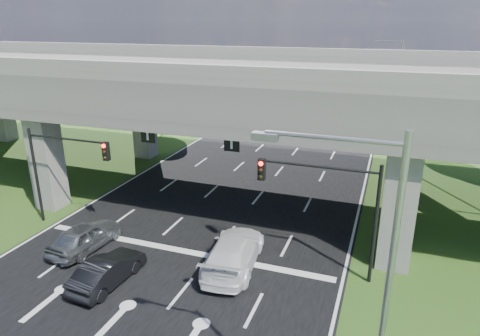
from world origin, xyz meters
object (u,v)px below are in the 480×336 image
Objects in this scene: streetlight_far at (393,96)px; car_white at (234,252)px; streetlight_near at (368,301)px; car_dark at (108,271)px; streetlight_beyond at (395,75)px; signal_right at (330,197)px; signal_left at (62,162)px; car_silver at (86,236)px.

streetlight_far is 1.71× the size of car_white.
car_white is at bearing 126.95° from streetlight_near.
streetlight_beyond is at bearing -102.80° from car_dark.
signal_right reaches higher than car_white.
signal_left is 20.56m from streetlight_near.
signal_right is at bearing 102.88° from streetlight_near.
signal_right is at bearing -96.47° from streetlight_far.
signal_left is at bearing 150.98° from streetlight_near.
streetlight_near reaches higher than car_white.
car_white is at bearing -168.16° from signal_right.
streetlight_beyond is 41.27m from car_silver.
car_dark is at bearing 147.68° from car_silver.
streetlight_beyond reaches higher than car_dark.
streetlight_beyond reaches higher than car_white.
streetlight_near reaches higher than car_dark.
signal_left is 11.67m from car_white.
streetlight_beyond reaches higher than signal_right.
signal_left is at bearing -131.78° from streetlight_far.
streetlight_near is 14.08m from car_dark.
streetlight_far is (0.00, 30.00, 0.00)m from streetlight_near.
signal_right reaches higher than car_silver.
signal_left is 26.95m from streetlight_far.
car_silver is at bearing -111.61° from streetlight_beyond.
car_silver is at bearing -171.00° from signal_right.
signal_right is 36.17m from streetlight_beyond.
car_white is (8.31, 1.09, 0.08)m from car_silver.
streetlight_near is (17.92, -9.94, 1.66)m from signal_left.
car_dark is (-9.62, -4.41, -3.45)m from signal_right.
streetlight_beyond is 42.49m from car_dark.
streetlight_near is at bearing 158.64° from car_dark.
signal_right is 11.13m from car_dark.
streetlight_beyond is at bearing -106.55° from car_white.
car_white is (11.15, -0.94, -3.31)m from signal_left.
signal_left is 1.03× the size of car_white.
streetlight_far reaches higher than signal_left.
signal_left is at bearing -116.43° from streetlight_beyond.
car_white is (-4.50, -0.94, -3.31)m from signal_right.
streetlight_far is (17.92, 20.06, 1.66)m from signal_left.
car_silver is (-15.08, -38.09, -5.05)m from streetlight_beyond.
signal_left is 1.40× the size of car_dark.
car_silver is at bearing -35.56° from signal_left.
signal_left is 0.60× the size of streetlight_near.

